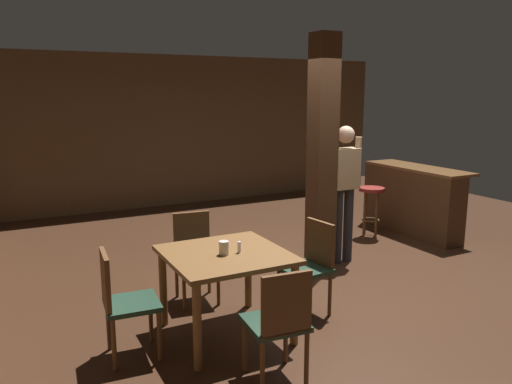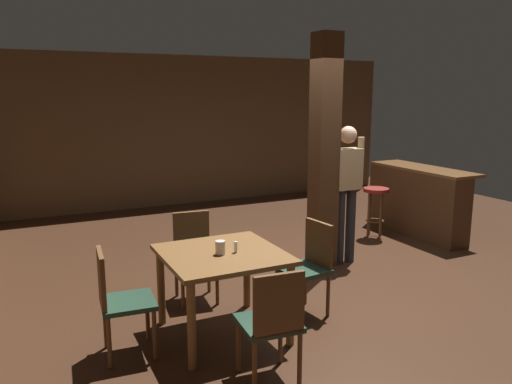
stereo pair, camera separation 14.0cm
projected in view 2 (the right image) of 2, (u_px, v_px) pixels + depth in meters
name	position (u px, v px, depth m)	size (l,w,h in m)	color
ground_plane	(337.00, 273.00, 5.95)	(10.80, 10.80, 0.00)	#382114
wall_back	(204.00, 130.00, 9.65)	(8.00, 0.10, 2.80)	brown
pillar	(324.00, 153.00, 5.97)	(0.28, 0.28, 2.80)	#422816
dining_table	(222.00, 265.00, 4.34)	(1.01, 1.01, 0.76)	brown
chair_north	(194.00, 251.00, 5.14)	(0.47, 0.47, 0.89)	#1E3828
chair_west	(118.00, 297.00, 3.99)	(0.45, 0.45, 0.89)	#1E3828
chair_east	(309.00, 263.00, 4.79)	(0.47, 0.47, 0.89)	#1E3828
chair_south	(272.00, 320.00, 3.58)	(0.46, 0.46, 0.89)	#1E3828
napkin_cup	(220.00, 248.00, 4.25)	(0.09, 0.09, 0.12)	beige
salt_shaker	(236.00, 247.00, 4.30)	(0.03, 0.03, 0.10)	silver
standing_person	(347.00, 185.00, 6.13)	(0.47, 0.21, 1.72)	tan
bar_counter	(417.00, 201.00, 7.49)	(0.56, 1.75, 1.02)	brown
bar_stool_near	(376.00, 200.00, 7.34)	(0.37, 0.37, 0.74)	maroon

